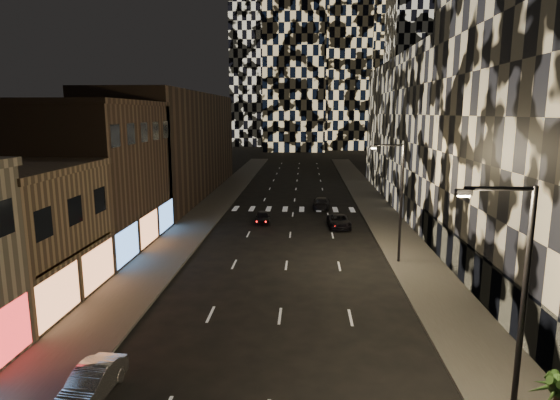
# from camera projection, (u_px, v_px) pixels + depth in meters

# --- Properties ---
(sidewalk_left) EXTENTS (4.00, 120.00, 0.15)m
(sidewalk_left) POSITION_uv_depth(u_px,v_px,m) (211.00, 208.00, 56.60)
(sidewalk_left) COLOR #47443F
(sidewalk_left) RESTS_ON ground
(sidewalk_right) EXTENTS (4.00, 120.00, 0.15)m
(sidewalk_right) POSITION_uv_depth(u_px,v_px,m) (377.00, 209.00, 55.54)
(sidewalk_right) COLOR #47443F
(sidewalk_right) RESTS_ON ground
(curb_left) EXTENTS (0.20, 120.00, 0.15)m
(curb_left) POSITION_uv_depth(u_px,v_px,m) (228.00, 208.00, 56.49)
(curb_left) COLOR #4C4C47
(curb_left) RESTS_ON ground
(curb_right) EXTENTS (0.20, 120.00, 0.15)m
(curb_right) POSITION_uv_depth(u_px,v_px,m) (360.00, 209.00, 55.65)
(curb_right) COLOR #4C4C47
(curb_right) RESTS_ON ground
(retail_brown) EXTENTS (10.00, 15.00, 12.00)m
(retail_brown) POSITION_uv_depth(u_px,v_px,m) (89.00, 177.00, 39.69)
(retail_brown) COLOR #493629
(retail_brown) RESTS_ON ground
(retail_filler_left) EXTENTS (10.00, 40.00, 14.00)m
(retail_filler_left) POSITION_uv_depth(u_px,v_px,m) (174.00, 144.00, 65.51)
(retail_filler_left) COLOR #493629
(retail_filler_left) RESTS_ON ground
(midrise_base) EXTENTS (0.60, 25.00, 3.00)m
(midrise_base) POSITION_uv_depth(u_px,v_px,m) (474.00, 269.00, 30.13)
(midrise_base) COLOR #383838
(midrise_base) RESTS_ON ground
(midrise_filler_right) EXTENTS (16.00, 40.00, 18.00)m
(midrise_filler_right) POSITION_uv_depth(u_px,v_px,m) (450.00, 132.00, 60.24)
(midrise_filler_right) COLOR #232326
(midrise_filler_right) RESTS_ON ground
(streetlight_near) EXTENTS (2.55, 0.25, 9.00)m
(streetlight_near) POSITION_uv_depth(u_px,v_px,m) (516.00, 299.00, 15.40)
(streetlight_near) COLOR black
(streetlight_near) RESTS_ON sidewalk_right
(streetlight_far) EXTENTS (2.55, 0.25, 9.00)m
(streetlight_far) POSITION_uv_depth(u_px,v_px,m) (398.00, 195.00, 35.03)
(streetlight_far) COLOR black
(streetlight_far) RESTS_ON sidewalk_right
(car_silver_parked) EXTENTS (1.63, 4.02, 1.30)m
(car_silver_parked) POSITION_uv_depth(u_px,v_px,m) (91.00, 383.00, 18.89)
(car_silver_parked) COLOR gray
(car_silver_parked) RESTS_ON ground
(car_dark_midlane) EXTENTS (1.84, 3.75, 1.23)m
(car_dark_midlane) POSITION_uv_depth(u_px,v_px,m) (263.00, 217.00, 49.00)
(car_dark_midlane) COLOR black
(car_dark_midlane) RESTS_ON ground
(car_dark_oncoming) EXTENTS (2.25, 4.91, 1.39)m
(car_dark_oncoming) POSITION_uv_depth(u_px,v_px,m) (322.00, 203.00, 56.34)
(car_dark_oncoming) COLOR black
(car_dark_oncoming) RESTS_ON ground
(car_dark_rightlane) EXTENTS (2.37, 4.66, 1.26)m
(car_dark_rightlane) POSITION_uv_depth(u_px,v_px,m) (339.00, 221.00, 46.99)
(car_dark_rightlane) COLOR black
(car_dark_rightlane) RESTS_ON ground
(palm_tree) EXTENTS (1.84, 1.80, 3.61)m
(palm_tree) POSITION_uv_depth(u_px,v_px,m) (559.00, 394.00, 13.97)
(palm_tree) COLOR #47331E
(palm_tree) RESTS_ON sidewalk_right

